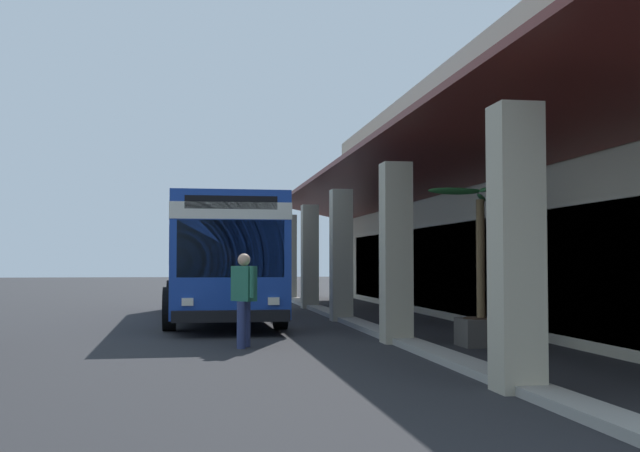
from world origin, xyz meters
TOP-DOWN VIEW (x-y plane):
  - ground at (0.00, 8.00)m, footprint 120.00×120.00m
  - curb_strip at (2.10, 3.63)m, footprint 35.44×0.50m
  - transit_bus at (0.82, 0.29)m, footprint 11.26×2.99m
  - pedestrian at (8.39, 0.55)m, footprint 0.64×0.47m
  - potted_palm at (8.82, 4.93)m, footprint 1.91×1.73m

SIDE VIEW (x-z plane):
  - ground at x=0.00m, z-range 0.00..0.00m
  - curb_strip at x=2.10m, z-range 0.00..0.12m
  - potted_palm at x=8.82m, z-range -0.67..2.35m
  - pedestrian at x=8.39m, z-range 0.11..1.84m
  - transit_bus at x=0.82m, z-range 0.18..3.52m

